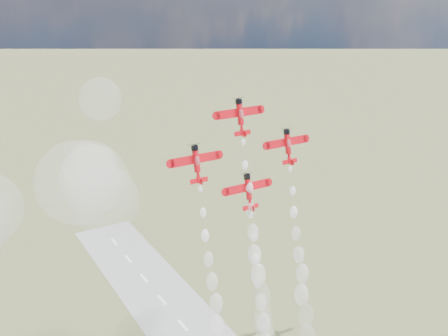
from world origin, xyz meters
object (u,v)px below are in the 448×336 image
plane_left (197,163)px  plane_slot (249,191)px  plane_right (288,145)px  plane_lead (240,116)px

plane_left → plane_slot: plane_left is taller
plane_left → plane_right: same height
plane_lead → plane_slot: size_ratio=1.00×
plane_lead → plane_right: (13.73, -2.18, -9.36)m
plane_right → plane_lead: bearing=171.0°
plane_right → plane_slot: size_ratio=1.00×
plane_lead → plane_slot: bearing=-90.0°
plane_left → plane_right: size_ratio=1.00×
plane_left → plane_slot: size_ratio=1.00×
plane_left → plane_right: (27.45, 0.00, 0.00)m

